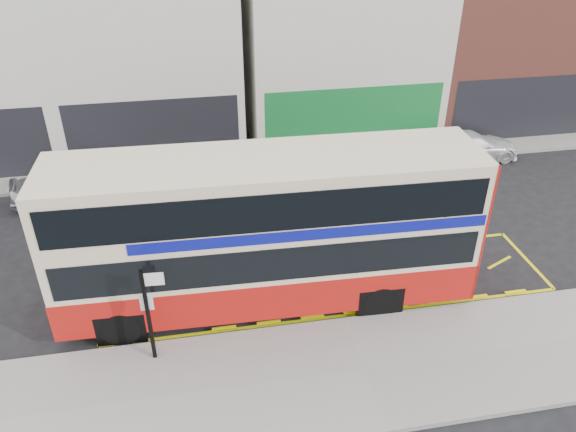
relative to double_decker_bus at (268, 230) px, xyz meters
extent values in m
plane|color=black|center=(1.99, -1.12, -2.53)|extent=(120.00, 120.00, 0.00)
cube|color=gray|center=(1.99, -3.42, -2.46)|extent=(40.00, 4.00, 0.15)
cube|color=gray|center=(1.99, -1.50, -2.46)|extent=(40.00, 0.15, 0.15)
cube|color=gray|center=(1.99, 9.88, -2.46)|extent=(50.00, 3.00, 0.15)
cube|color=beige|center=(-3.51, 13.88, 1.97)|extent=(8.00, 8.00, 9.00)
cube|color=black|center=(-3.51, 9.90, -0.93)|extent=(7.36, 0.06, 3.20)
cube|color=black|center=(-3.51, 9.92, -1.13)|extent=(5.60, 0.04, 2.00)
cube|color=beige|center=(5.49, 13.88, 1.72)|extent=(9.00, 8.00, 8.50)
cube|color=#136C2D|center=(5.49, 9.90, -0.93)|extent=(8.28, 0.06, 3.20)
cube|color=black|center=(5.49, 9.92, -1.13)|extent=(6.30, 0.04, 2.00)
cube|color=#9B4C3E|center=(14.49, 13.88, 1.22)|extent=(9.00, 8.00, 7.50)
cube|color=black|center=(14.49, 9.90, -0.93)|extent=(8.28, 0.06, 3.20)
cube|color=black|center=(14.49, 9.92, -1.13)|extent=(6.30, 0.04, 2.00)
cube|color=beige|center=(-0.04, 0.00, 0.06)|extent=(12.09, 3.07, 4.42)
cube|color=#AA110D|center=(-0.04, 0.00, -1.55)|extent=(12.13, 3.11, 1.20)
cube|color=#AA110D|center=(5.95, -0.17, 0.06)|extent=(0.14, 2.77, 4.42)
cube|color=black|center=(-0.04, 0.00, -0.24)|extent=(11.61, 3.12, 1.04)
cube|color=black|center=(-0.04, 0.00, 1.40)|extent=(11.61, 3.12, 1.09)
cube|color=#0C1188|center=(1.05, -0.03, 0.64)|extent=(9.69, 3.05, 0.33)
cube|color=black|center=(-6.02, 0.17, -0.51)|extent=(0.13, 2.51, 1.75)
cube|color=black|center=(-6.02, 0.17, 1.40)|extent=(0.13, 2.51, 1.09)
cube|color=black|center=(-6.01, 0.17, 0.53)|extent=(0.10, 1.91, 0.38)
cube|color=beige|center=(-0.04, 0.00, 2.22)|extent=(12.09, 2.96, 0.13)
cylinder|color=black|center=(-4.33, -1.12, -1.99)|extent=(1.10, 0.34, 1.09)
cylinder|color=black|center=(-4.26, 1.37, -1.99)|extent=(1.10, 0.34, 1.09)
cylinder|color=black|center=(3.09, -1.33, -1.99)|extent=(1.10, 0.34, 1.09)
cylinder|color=black|center=(3.16, 1.16, -1.99)|extent=(1.10, 0.34, 1.09)
cube|color=black|center=(-3.44, -2.01, -0.93)|extent=(0.10, 0.10, 2.90)
cube|color=white|center=(-3.15, -2.03, 0.23)|extent=(0.52, 0.07, 0.43)
cube|color=white|center=(-3.43, -1.95, -0.55)|extent=(0.34, 0.05, 0.48)
imported|color=#BBBBC0|center=(-6.95, 7.63, -1.79)|extent=(4.59, 2.39, 1.49)
imported|color=#3B3E42|center=(2.55, 7.08, -1.89)|extent=(4.04, 1.96, 1.28)
imported|color=white|center=(10.59, 8.26, -1.88)|extent=(4.58, 2.00, 1.31)
cylinder|color=black|center=(11.05, 10.95, -1.54)|extent=(0.24, 0.24, 1.98)
camera|label=1|loc=(-1.89, -13.45, 8.73)|focal=35.00mm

